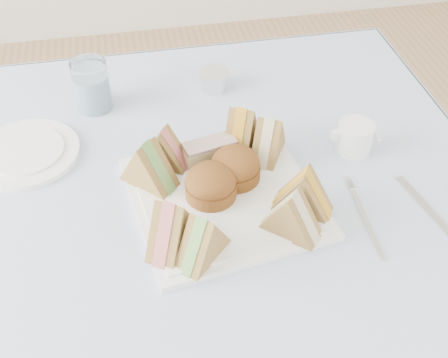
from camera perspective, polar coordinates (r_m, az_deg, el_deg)
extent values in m
cube|color=brown|center=(1.26, -1.02, -14.22)|extent=(0.90, 0.90, 0.74)
cube|color=#A3B8E6|center=(0.96, -1.29, -2.27)|extent=(1.02, 1.02, 0.01)
cube|color=white|center=(0.96, 0.00, -1.91)|extent=(0.34, 0.34, 0.01)
cylinder|color=brown|center=(0.93, -1.36, -0.47)|extent=(0.09, 0.09, 0.06)
cylinder|color=brown|center=(0.96, 1.17, 1.29)|extent=(0.11, 0.11, 0.06)
cube|color=tan|center=(1.00, -1.46, 2.79)|extent=(0.10, 0.06, 0.04)
cylinder|color=white|center=(1.11, -19.45, 2.49)|extent=(0.21, 0.21, 0.01)
cylinder|color=white|center=(1.17, -13.30, 9.23)|extent=(0.09, 0.09, 0.10)
cylinder|color=silver|center=(1.21, -1.01, 9.92)|extent=(0.09, 0.09, 0.04)
cube|color=silver|center=(1.00, 20.15, -3.12)|extent=(0.05, 0.18, 0.00)
cube|color=silver|center=(0.95, 14.31, -4.37)|extent=(0.02, 0.16, 0.00)
cylinder|color=white|center=(1.07, 13.14, 4.13)|extent=(0.07, 0.07, 0.06)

